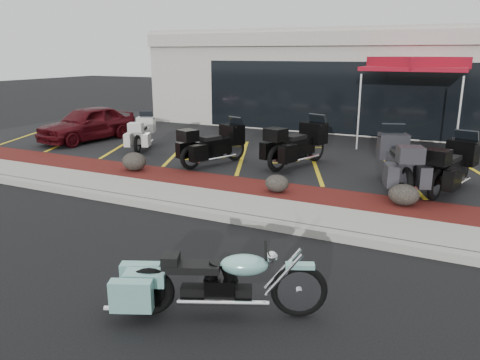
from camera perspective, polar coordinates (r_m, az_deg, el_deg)
The scene contains 18 objects.
ground at distance 8.11m, azimuth -2.97°, elevation -7.22°, with size 90.00×90.00×0.00m, color black.
curb at distance 8.83m, azimuth -0.13°, elevation -4.78°, with size 24.00×0.25×0.15m, color gray.
sidewalk at distance 9.43m, azimuth 1.76°, elevation -3.47°, with size 24.00×1.20×0.15m, color gray.
mulch_bed at distance 10.48m, azimuth 4.48°, elevation -1.54°, with size 24.00×1.20×0.16m, color #39100D.
upper_lot at distance 15.49m, azimuth 11.94°, elevation 3.65°, with size 26.00×9.60×0.15m, color black.
dealership_building at distance 21.35m, azimuth 16.57°, elevation 11.70°, with size 18.00×8.16×4.00m.
boulder_left at distance 12.37m, azimuth -12.77°, elevation 2.23°, with size 0.66×0.55×0.47m, color black.
boulder_mid at distance 10.22m, azimuth 4.53°, elevation -0.41°, with size 0.53×0.44×0.38m, color black.
boulder_right at distance 9.85m, azimuth 19.33°, elevation -1.69°, with size 0.61×0.50×0.43m, color black.
hero_cruiser at distance 5.74m, azimuth 7.24°, elevation -12.36°, with size 2.56×0.65×0.90m, color #7ABEB2, non-canonical shape.
touring_white at distance 15.66m, azimuth -11.27°, elevation 6.21°, with size 1.96×0.75×1.14m, color silver, non-canonical shape.
touring_black_front at distance 13.13m, azimuth -0.57°, elevation 5.05°, with size 2.15×0.82×1.25m, color black, non-canonical shape.
touring_black_mid at distance 13.20m, azimuth 9.28°, elevation 5.09°, with size 2.30×0.88×1.34m, color black, non-canonical shape.
touring_grey at distance 11.71m, azimuth 17.94°, elevation 3.32°, with size 2.34×0.89×1.36m, color #313136, non-canonical shape.
touring_black_rear at distance 11.81m, azimuth 25.61°, elevation 2.46°, with size 2.20×0.84×1.28m, color black, non-canonical shape.
parked_car at distance 17.06m, azimuth -18.10°, elevation 6.57°, with size 1.41×3.50×1.19m, color #41090E.
traffic_cone at distance 15.59m, azimuth 9.10°, elevation 4.94°, with size 0.32×0.32×0.42m, color orange.
popup_canopy at distance 16.20m, azimuth 20.74°, elevation 12.95°, with size 3.18×3.18×2.83m.
Camera 1 is at (3.68, -6.54, 3.10)m, focal length 35.00 mm.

